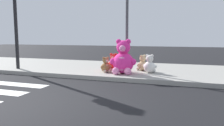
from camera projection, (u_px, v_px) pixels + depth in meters
ground_plane at (31, 105)px, 4.79m from camera, size 60.00×60.00×0.00m
sidewalk at (109, 69)px, 9.67m from camera, size 28.00×4.40×0.15m
sign_pole at (127, 28)px, 8.38m from camera, size 0.56×0.11×3.20m
plush_pink_large at (123, 60)px, 7.97m from camera, size 0.98×0.87×1.27m
plush_brown at (106, 66)px, 8.31m from camera, size 0.42×0.42×0.59m
plush_tan at (142, 64)px, 8.71m from camera, size 0.46×0.45×0.64m
plush_white at (150, 65)px, 8.17m from camera, size 0.54×0.49×0.70m
plush_red at (113, 63)px, 8.78m from camera, size 0.53×0.48×0.69m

